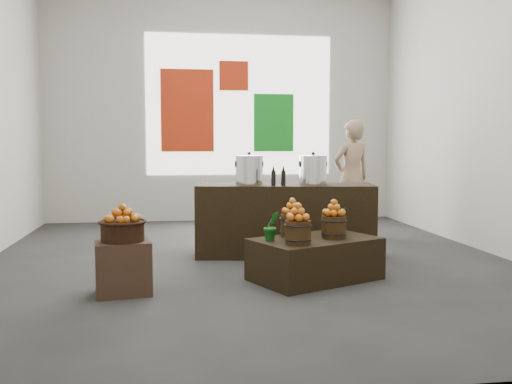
{
  "coord_description": "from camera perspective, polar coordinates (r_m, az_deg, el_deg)",
  "views": [
    {
      "loc": [
        -0.87,
        -6.41,
        1.37
      ],
      "look_at": [
        0.02,
        -0.4,
        0.83
      ],
      "focal_mm": 40.0,
      "sensor_mm": 36.0,
      "label": 1
    }
  ],
  "objects": [
    {
      "name": "stock_pot_center",
      "position": [
        6.85,
        5.73,
        2.13
      ],
      "size": [
        0.33,
        0.33,
        0.33
      ],
      "primitive_type": "cylinder",
      "color": "silver",
      "rests_on": "counter"
    },
    {
      "name": "deco_red_upper",
      "position": [
        10.0,
        -2.24,
        11.54
      ],
      "size": [
        0.5,
        0.04,
        0.5
      ],
      "primitive_type": "cube",
      "color": "#B6290E",
      "rests_on": "back_wall"
    },
    {
      "name": "apple_bucket_rear",
      "position": [
        5.78,
        3.65,
        -3.35
      ],
      "size": [
        0.24,
        0.24,
        0.22
      ],
      "primitive_type": "cylinder",
      "color": "#3C2510",
      "rests_on": "display_table"
    },
    {
      "name": "counter",
      "position": [
        6.89,
        2.9,
        -2.8
      ],
      "size": [
        2.18,
        0.99,
        0.86
      ],
      "primitive_type": "cube",
      "rotation": [
        0.0,
        0.0,
        -0.16
      ],
      "color": "black",
      "rests_on": "ground"
    },
    {
      "name": "apples_in_bucket_front_left",
      "position": [
        5.31,
        4.23,
        -2.01
      ],
      "size": [
        0.18,
        0.18,
        0.16
      ],
      "primitive_type": null,
      "color": "#A21405",
      "rests_on": "apple_bucket_front_left"
    },
    {
      "name": "apple_bucket_front_left",
      "position": [
        5.34,
        4.22,
        -4.05
      ],
      "size": [
        0.24,
        0.24,
        0.22
      ],
      "primitive_type": "cylinder",
      "color": "#3C2510",
      "rests_on": "display_table"
    },
    {
      "name": "oil_cruets",
      "position": [
        6.62,
        3.0,
        1.67
      ],
      "size": [
        0.16,
        0.08,
        0.24
      ],
      "primitive_type": null,
      "rotation": [
        0.0,
        0.0,
        -0.16
      ],
      "color": "black",
      "rests_on": "counter"
    },
    {
      "name": "back_opening",
      "position": [
        9.98,
        -1.66,
        8.67
      ],
      "size": [
        3.2,
        0.02,
        2.4
      ],
      "primitive_type": "cube",
      "color": "white",
      "rests_on": "back_wall"
    },
    {
      "name": "crate",
      "position": [
        5.31,
        -13.14,
        -7.36
      ],
      "size": [
        0.54,
        0.46,
        0.48
      ],
      "primitive_type": "cube",
      "rotation": [
        0.0,
        0.0,
        0.15
      ],
      "color": "#4C3323",
      "rests_on": "ground"
    },
    {
      "name": "herb_garnish_right",
      "position": [
        6.07,
        7.9,
        -2.72
      ],
      "size": [
        0.27,
        0.25,
        0.28
      ],
      "primitive_type": "imported",
      "rotation": [
        0.0,
        0.0,
        -0.12
      ],
      "color": "#166A1A",
      "rests_on": "display_table"
    },
    {
      "name": "apple_bucket_front_right",
      "position": [
        5.7,
        7.79,
        -3.5
      ],
      "size": [
        0.24,
        0.24,
        0.22
      ],
      "primitive_type": "cylinder",
      "color": "#3C2510",
      "rests_on": "display_table"
    },
    {
      "name": "deco_green_right",
      "position": [
        10.04,
        1.78,
        6.94
      ],
      "size": [
        0.7,
        0.04,
        1.0
      ],
      "primitive_type": "cube",
      "color": "#13801D",
      "rests_on": "back_wall"
    },
    {
      "name": "stock_pot_left",
      "position": [
        6.83,
        -0.69,
        2.14
      ],
      "size": [
        0.33,
        0.33,
        0.33
      ],
      "primitive_type": "cylinder",
      "color": "silver",
      "rests_on": "counter"
    },
    {
      "name": "display_table",
      "position": [
        5.73,
        5.94,
        -6.68
      ],
      "size": [
        1.4,
        1.17,
        0.42
      ],
      "primitive_type": "cube",
      "rotation": [
        0.0,
        0.0,
        0.43
      ],
      "color": "black",
      "rests_on": "ground"
    },
    {
      "name": "deco_red_left",
      "position": [
        9.9,
        -6.89,
        8.09
      ],
      "size": [
        0.9,
        0.04,
        1.4
      ],
      "primitive_type": "cube",
      "color": "#B6290E",
      "rests_on": "back_wall"
    },
    {
      "name": "apples_in_basket",
      "position": [
        5.23,
        -13.25,
        -2.04
      ],
      "size": [
        0.3,
        0.3,
        0.16
      ],
      "primitive_type": null,
      "color": "#A21405",
      "rests_on": "wicker_basket"
    },
    {
      "name": "ground",
      "position": [
        6.61,
        -0.67,
        -6.91
      ],
      "size": [
        7.0,
        7.0,
        0.0
      ],
      "primitive_type": "plane",
      "color": "#323230",
      "rests_on": "ground"
    },
    {
      "name": "back_wall",
      "position": [
        9.97,
        -3.41,
        8.67
      ],
      "size": [
        6.0,
        0.04,
        4.0
      ],
      "primitive_type": "cube",
      "color": "#B8B4AA",
      "rests_on": "ground"
    },
    {
      "name": "wicker_basket",
      "position": [
        5.25,
        -13.21,
        -3.86
      ],
      "size": [
        0.39,
        0.39,
        0.18
      ],
      "primitive_type": "cylinder",
      "color": "black",
      "rests_on": "crate"
    },
    {
      "name": "apples_in_bucket_front_right",
      "position": [
        5.68,
        7.81,
        -1.58
      ],
      "size": [
        0.18,
        0.18,
        0.16
      ],
      "primitive_type": null,
      "color": "#A21405",
      "rests_on": "apple_bucket_front_right"
    },
    {
      "name": "herb_garnish_left",
      "position": [
        5.51,
        1.56,
        -3.41
      ],
      "size": [
        0.19,
        0.17,
        0.29
      ],
      "primitive_type": "imported",
      "rotation": [
        0.0,
        0.0,
        0.3
      ],
      "color": "#166A1A",
      "rests_on": "display_table"
    },
    {
      "name": "apples_in_bucket_rear",
      "position": [
        5.75,
        3.66,
        -1.46
      ],
      "size": [
        0.18,
        0.18,
        0.16
      ],
      "primitive_type": null,
      "color": "#A21405",
      "rests_on": "apple_bucket_rear"
    },
    {
      "name": "shopper",
      "position": [
        8.5,
        9.52,
        1.45
      ],
      "size": [
        0.71,
        0.56,
        1.69
      ],
      "primitive_type": "imported",
      "rotation": [
        0.0,
        0.0,
        3.43
      ],
      "color": "#95765B",
      "rests_on": "ground"
    }
  ]
}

